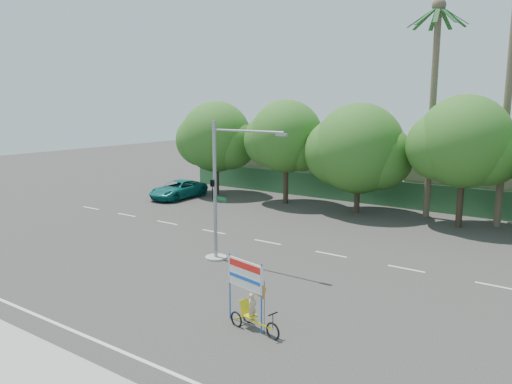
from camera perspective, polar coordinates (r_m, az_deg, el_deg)
The scene contains 13 objects.
ground at distance 21.40m, azimuth -6.31°, elevation -11.44°, with size 120.00×120.00×0.00m, color #33302D.
sidewalk_near at distance 17.05m, azimuth -24.10°, elevation -18.04°, with size 50.00×2.40×0.12m, color gray.
fence at distance 39.28m, azimuth 14.86°, elevation -0.16°, with size 38.00×0.08×2.00m, color #336B3D.
building_left at distance 47.35m, azimuth 5.44°, elevation 3.11°, with size 12.00×8.00×4.00m, color #B4AC8F.
tree_far_left at distance 42.81m, azimuth -4.62°, elevation 6.07°, with size 7.14×6.00×7.96m.
tree_left at distance 38.70m, azimuth 3.42°, elevation 6.08°, with size 6.66×5.60×8.07m.
tree_center at distance 35.97m, azimuth 11.58°, elevation 4.62°, with size 7.62×6.40×7.85m.
tree_right at distance 33.73m, azimuth 22.62°, elevation 4.99°, with size 6.90×5.80×8.36m.
palm_tall at distance 34.82m, azimuth 27.16°, elevation 13.43°, with size 3.73×3.79×17.45m.
palm_short at distance 35.69m, azimuth 19.67°, elevation 11.26°, with size 3.73×3.79×14.45m.
traffic_signal at distance 24.84m, azimuth -4.18°, elevation -1.29°, with size 4.72×1.10×7.00m.
trike_billboard at distance 17.90m, azimuth -0.71°, elevation -12.30°, with size 2.55×0.89×2.55m.
pickup_truck at distance 41.73m, azimuth -8.90°, elevation 0.29°, with size 2.44×5.28×1.47m, color #0E6762.
Camera 1 is at (13.25, -14.82, 7.91)m, focal length 35.00 mm.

